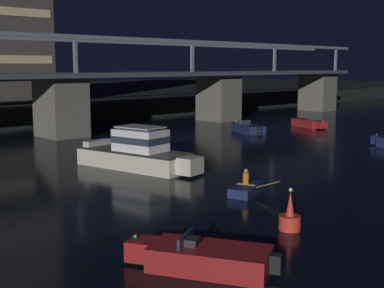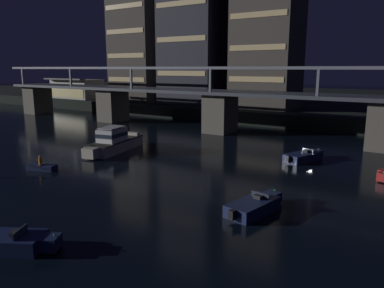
% 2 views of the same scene
% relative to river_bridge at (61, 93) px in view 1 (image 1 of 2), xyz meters
% --- Properties ---
extents(river_bridge, '(91.42, 6.40, 9.38)m').
position_rel_river_bridge_xyz_m(river_bridge, '(0.00, 0.00, 0.00)').
color(river_bridge, '#605B51').
rests_on(river_bridge, ground).
extents(cabin_cruiser_near_left, '(4.20, 9.37, 2.79)m').
position_rel_river_bridge_xyz_m(cabin_cruiser_near_left, '(-4.13, -17.31, -3.03)').
color(cabin_cruiser_near_left, beige).
rests_on(cabin_cruiser_near_left, ground).
extents(speedboat_near_center, '(3.08, 5.09, 1.16)m').
position_rel_river_bridge_xyz_m(speedboat_near_center, '(15.13, -10.07, -3.67)').
color(speedboat_near_center, '#19234C').
rests_on(speedboat_near_center, ground).
extents(speedboat_mid_left, '(3.06, 5.10, 1.16)m').
position_rel_river_bridge_xyz_m(speedboat_mid_left, '(23.62, -11.65, -3.67)').
color(speedboat_mid_left, maroon).
rests_on(speedboat_mid_left, ground).
extents(speedboat_mid_right, '(3.53, 4.89, 1.16)m').
position_rel_river_bridge_xyz_m(speedboat_mid_right, '(-12.80, -32.35, -3.67)').
color(speedboat_mid_right, maroon).
rests_on(speedboat_mid_right, ground).
extents(channel_buoy, '(0.90, 0.90, 1.76)m').
position_rel_river_bridge_xyz_m(channel_buoy, '(-7.31, -31.78, -3.61)').
color(channel_buoy, red).
rests_on(channel_buoy, ground).
extents(dinghy_with_paddler, '(2.82, 2.68, 1.36)m').
position_rel_river_bridge_xyz_m(dinghy_with_paddler, '(-4.06, -26.62, -3.81)').
color(dinghy_with_paddler, '#19234C').
rests_on(dinghy_with_paddler, ground).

